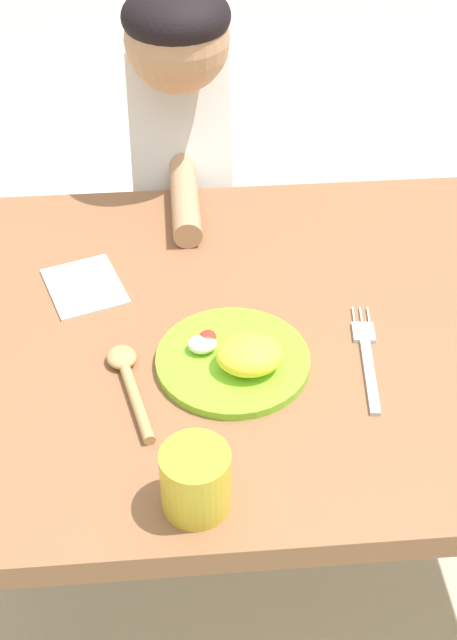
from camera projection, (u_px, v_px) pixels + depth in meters
ground_plane at (263, 588)px, 1.71m from camera, size 8.00×8.00×0.00m
dining_table at (274, 377)px, 1.32m from camera, size 1.30×0.76×0.71m
plate at (236, 358)px, 1.17m from camera, size 0.22×0.22×0.06m
fork at (367, 356)px, 1.20m from camera, size 0.04×0.22×0.01m
spoon at (129, 378)px, 1.15m from camera, size 0.07×0.18×0.02m
drinking_cup at (196, 480)px, 0.98m from camera, size 0.08×0.08×0.09m
person at (183, 211)px, 1.72m from camera, size 0.20×0.45×1.05m
napkin at (85, 286)px, 1.32m from camera, size 0.14×0.16×0.00m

